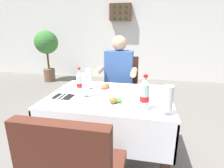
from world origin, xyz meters
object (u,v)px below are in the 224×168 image
main_dining_table (110,112)px  chair_far_diner_seat (122,87)px  plate_far_diner (106,87)px  cola_bottle_secondary (145,95)px  plate_near_camera (114,101)px  beer_glass_right (168,100)px  napkin_cutlery_set (63,96)px  beer_glass_middle (86,85)px  beer_glass_left (89,78)px  wall_bottle_rack (120,12)px  potted_plant_corner (47,46)px  seated_diner_far (118,78)px  cola_bottle_primary (80,82)px

main_dining_table → chair_far_diner_seat: (0.00, 0.81, -0.01)m
chair_far_diner_seat → plate_far_diner: size_ratio=3.90×
plate_far_diner → cola_bottle_secondary: cola_bottle_secondary is taller
plate_near_camera → beer_glass_right: bearing=-17.9°
napkin_cutlery_set → beer_glass_middle: bearing=10.2°
beer_glass_left → chair_far_diner_seat: bearing=69.5°
wall_bottle_rack → beer_glass_right: bearing=-76.2°
beer_glass_middle → wall_bottle_rack: (-0.21, 3.43, 0.95)m
beer_glass_left → beer_glass_right: bearing=-32.1°
beer_glass_left → potted_plant_corner: 3.29m
beer_glass_middle → potted_plant_corner: 3.50m
seated_diner_far → cola_bottle_primary: (-0.26, -0.69, 0.13)m
main_dining_table → wall_bottle_rack: (-0.41, 3.34, 1.23)m
seated_diner_far → wall_bottle_rack: bearing=98.2°
plate_near_camera → cola_bottle_primary: bearing=152.3°
beer_glass_middle → seated_diner_far: bearing=78.0°
seated_diner_far → napkin_cutlery_set: seated_diner_far is taller
napkin_cutlery_set → seated_diner_far: bearing=65.6°
main_dining_table → beer_glass_right: size_ratio=5.16×
napkin_cutlery_set → cola_bottle_secondary: bearing=-10.2°
beer_glass_middle → main_dining_table: bearing=24.1°
beer_glass_right → plate_far_diner: bearing=138.2°
beer_glass_left → cola_bottle_primary: bearing=-108.8°
plate_far_diner → cola_bottle_primary: cola_bottle_primary is taller
chair_far_diner_seat → seated_diner_far: bearing=-107.6°
beer_glass_right → potted_plant_corner: (-2.75, 3.06, 0.10)m
beer_glass_right → cola_bottle_primary: (-0.78, 0.33, -0.00)m
beer_glass_middle → potted_plant_corner: bearing=126.1°
napkin_cutlery_set → plate_near_camera: bearing=-7.2°
cola_bottle_primary → beer_glass_left: bearing=71.2°
beer_glass_right → napkin_cutlery_set: (-0.89, 0.19, -0.11)m
beer_glass_middle → beer_glass_right: (0.68, -0.23, -0.00)m
cola_bottle_secondary → potted_plant_corner: size_ratio=0.20×
beer_glass_left → cola_bottle_secondary: cola_bottle_secondary is taller
beer_glass_middle → potted_plant_corner: size_ratio=0.16×
napkin_cutlery_set → potted_plant_corner: potted_plant_corner is taller
seated_diner_far → wall_bottle_rack: size_ratio=2.25×
plate_far_diner → cola_bottle_primary: 0.29m
cola_bottle_secondary → chair_far_diner_seat: bearing=106.7°
beer_glass_right → potted_plant_corner: bearing=132.0°
seated_diner_far → plate_far_diner: 0.53m
chair_far_diner_seat → napkin_cutlery_set: 1.04m
plate_far_diner → beer_glass_right: size_ratio=1.14×
potted_plant_corner → wall_bottle_rack: size_ratio=2.40×
beer_glass_left → potted_plant_corner: size_ratio=0.16×
cola_bottle_primary → cola_bottle_secondary: bearing=-23.2°
cola_bottle_secondary → napkin_cutlery_set: bearing=169.8°
chair_far_diner_seat → napkin_cutlery_set: (-0.41, -0.94, 0.18)m
cola_bottle_primary → potted_plant_corner: potted_plant_corner is taller
beer_glass_right → cola_bottle_secondary: cola_bottle_secondary is taller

